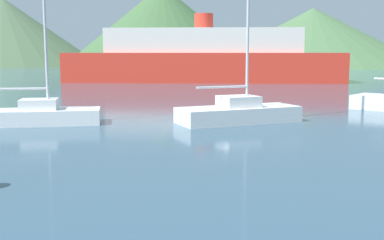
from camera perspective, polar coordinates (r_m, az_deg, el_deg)
The scene contains 6 objects.
sailboat_inner at distance 21.35m, azimuth 5.53°, elevation 1.07°, with size 5.72×4.16×10.25m.
sailboat_middle at distance 21.70m, azimuth -17.62°, elevation 0.79°, with size 5.38×2.84×9.55m.
ferry_distant at distance 51.84m, azimuth 1.39°, elevation 7.33°, with size 28.74×8.01×7.13m.
hill_west at distance 122.33m, azimuth -21.43°, elevation 9.71°, with size 44.95×44.95×15.68m.
hill_central at distance 102.23m, azimuth -3.53°, elevation 11.03°, with size 41.71×41.71×16.91m.
hill_east at distance 114.65m, azimuth 14.08°, elevation 9.50°, with size 50.56×50.56×13.03m.
Camera 1 is at (0.14, 0.71, 3.08)m, focal length 45.00 mm.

